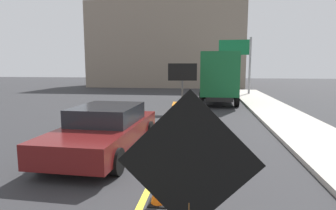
% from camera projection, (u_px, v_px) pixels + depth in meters
% --- Properties ---
extents(lane_center_stripe, '(0.14, 36.00, 0.01)m').
position_uv_depth(lane_center_stripe, '(149.00, 187.00, 6.05)').
color(lane_center_stripe, yellow).
rests_on(lane_center_stripe, ground).
extents(roadwork_sign, '(1.63, 0.06, 2.33)m').
position_uv_depth(roadwork_sign, '(189.00, 166.00, 3.14)').
color(roadwork_sign, '#593819').
rests_on(roadwork_sign, ground).
extents(arrow_board_trailer, '(1.60, 1.87, 2.70)m').
position_uv_depth(arrow_board_trailer, '(182.00, 103.00, 15.91)').
color(arrow_board_trailer, orange).
rests_on(arrow_board_trailer, ground).
extents(box_truck, '(2.64, 6.72, 3.42)m').
position_uv_depth(box_truck, '(219.00, 76.00, 19.55)').
color(box_truck, black).
rests_on(box_truck, ground).
extents(pickup_car, '(2.27, 5.02, 1.38)m').
position_uv_depth(pickup_car, '(105.00, 129.00, 8.44)').
color(pickup_car, '#591414').
rests_on(pickup_car, ground).
extents(highway_guide_sign, '(2.79, 0.27, 5.00)m').
position_uv_depth(highway_guide_sign, '(241.00, 56.00, 24.61)').
color(highway_guide_sign, gray).
rests_on(highway_guide_sign, ground).
extents(far_building_block, '(18.44, 7.11, 9.98)m').
position_uv_depth(far_building_block, '(167.00, 46.00, 35.25)').
color(far_building_block, gray).
rests_on(far_building_block, ground).
extents(traffic_cone_near_sign, '(0.36, 0.36, 0.70)m').
position_uv_depth(traffic_cone_near_sign, '(158.00, 187.00, 5.28)').
color(traffic_cone_near_sign, black).
rests_on(traffic_cone_near_sign, ground).
extents(traffic_cone_mid_lane, '(0.36, 0.36, 0.74)m').
position_uv_depth(traffic_cone_mid_lane, '(170.00, 142.00, 8.28)').
color(traffic_cone_mid_lane, black).
rests_on(traffic_cone_mid_lane, ground).
extents(traffic_cone_far_lane, '(0.36, 0.36, 0.73)m').
position_uv_depth(traffic_cone_far_lane, '(177.00, 123.00, 11.03)').
color(traffic_cone_far_lane, black).
rests_on(traffic_cone_far_lane, ground).
extents(traffic_cone_curbside, '(0.36, 0.36, 0.64)m').
position_uv_depth(traffic_cone_curbside, '(179.00, 112.00, 14.05)').
color(traffic_cone_curbside, black).
rests_on(traffic_cone_curbside, ground).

